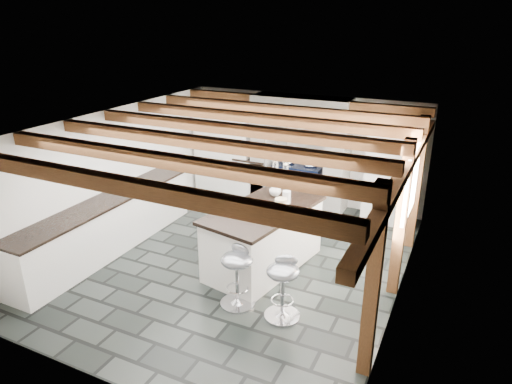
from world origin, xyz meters
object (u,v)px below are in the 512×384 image
at_px(kitchen_island, 264,237).
at_px(bar_stool_far, 238,269).
at_px(range_cooker, 298,184).
at_px(bar_stool_near, 283,281).

bearing_deg(kitchen_island, bar_stool_far, -73.24).
relative_size(kitchen_island, bar_stool_far, 2.45).
distance_m(range_cooker, bar_stool_far, 3.79).
relative_size(kitchen_island, bar_stool_near, 2.48).
bearing_deg(bar_stool_far, bar_stool_near, 11.67).
distance_m(bar_stool_near, bar_stool_far, 0.66).
bearing_deg(bar_stool_far, kitchen_island, 107.29).
height_order(range_cooker, bar_stool_near, range_cooker).
relative_size(range_cooker, kitchen_island, 0.45).
distance_m(range_cooker, kitchen_island, 2.67).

